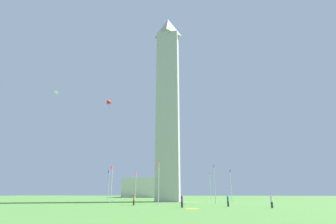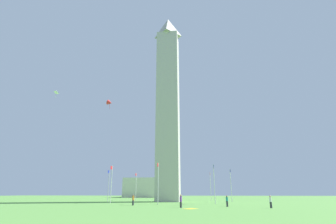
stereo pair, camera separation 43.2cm
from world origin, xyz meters
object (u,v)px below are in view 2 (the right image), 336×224
Objects in this scene: flagpole_nw at (111,182)px; flagpole_sw at (136,185)px; flagpole_n at (158,181)px; person_purple_shirt at (181,201)px; flagpole_e at (231,183)px; person_blue_shirt at (181,200)px; person_orange_shirt at (133,200)px; flagpole_se at (211,185)px; flagpole_s at (174,185)px; distant_building at (145,188)px; obelisk_monument at (168,100)px; flagpole_ne at (214,182)px; person_white_shirt at (271,202)px; kite_red_delta at (110,103)px; kite_white_diamond at (56,93)px; flagpole_w at (109,184)px; person_teal_shirt at (227,201)px; picnic_blanket_near_first_person at (191,209)px.

flagpole_sw is at bearing 180.00° from flagpole_nw.
flagpole_n is 11.26m from person_purple_shirt.
flagpole_e reaches higher than person_blue_shirt.
flagpole_se is at bearing -35.49° from person_orange_shirt.
flagpole_se is 4.27× the size of person_purple_shirt.
flagpole_n is 29.25m from flagpole_s.
flagpole_sw is at bearing -90.00° from flagpole_se.
flagpole_e is 68.14m from distant_building.
distant_building reaches higher than person_blue_shirt.
obelisk_monument is at bearing -90.25° from flagpole_e.
person_orange_shirt is at bearing -44.44° from flagpole_e.
person_blue_shirt is at bearing -37.06° from flagpole_ne.
person_white_shirt is 38.49m from kite_red_delta.
flagpole_sw is at bearing -112.50° from flagpole_e.
flagpole_se is 3.19× the size of kite_red_delta.
flagpole_n is 5.15× the size of kite_white_diamond.
flagpole_s is at bearing 15.24° from person_white_shirt.
obelisk_monument is 34.77m from person_purple_shirt.
flagpole_w is (10.34, -24.97, 0.00)m from flagpole_se.
flagpole_w is 4.27× the size of person_purple_shirt.
person_purple_shirt is 1.21× the size of kite_white_diamond.
flagpole_ne is 15.31m from person_purple_shirt.
kite_red_delta is (20.12, -1.79, 17.47)m from flagpole_sw.
person_teal_shirt is at bearing 53.70° from person_white_shirt.
flagpole_n is 3.19× the size of kite_red_delta.
flagpole_se is at bearing -56.56° from person_blue_shirt.
flagpole_e and flagpole_se have the same top height.
kite_red_delta is 32.93m from picnic_blanket_near_first_person.
flagpole_se is at bearing 180.00° from flagpole_ne.
picnic_blanket_near_first_person is at bearing 15.90° from distant_building.
flagpole_e is 21.25m from person_teal_shirt.
person_white_shirt is at bearing 23.05° from distant_building.
flagpole_n is at bearing 68.24° from kite_red_delta.
flagpole_e is at bearing -6.51° from person_purple_shirt.
person_white_shirt is at bearing 27.17° from flagpole_ne.
obelisk_monument is at bearing 135.18° from flagpole_nw.
person_purple_shirt is 0.75× the size of kite_red_delta.
flagpole_w is at bearing -22.50° from flagpole_sw.
obelisk_monument reaches higher than person_blue_shirt.
person_orange_shirt is (0.32, -7.95, -0.01)m from person_blue_shirt.
obelisk_monument is 21.85× the size of kite_red_delta.
flagpole_sw is at bearing -17.48° from person_blue_shirt.
kite_white_diamond reaches higher than person_blue_shirt.
flagpole_n and flagpole_nw have the same top height.
flagpole_nw is at bearing 22.50° from flagpole_w.
flagpole_n is at bearing 13.82° from distant_building.
obelisk_monument is 28.02× the size of picnic_blanket_near_first_person.
person_blue_shirt is 13.90m from person_white_shirt.
person_blue_shirt is (18.19, 19.04, -3.20)m from flagpole_w.
person_orange_shirt is at bearing 39.78° from flagpole_nw.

